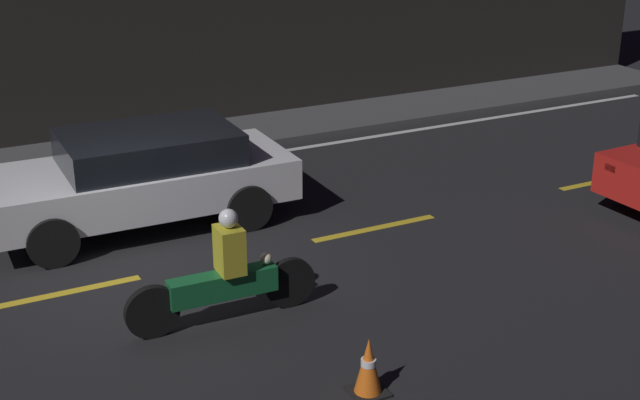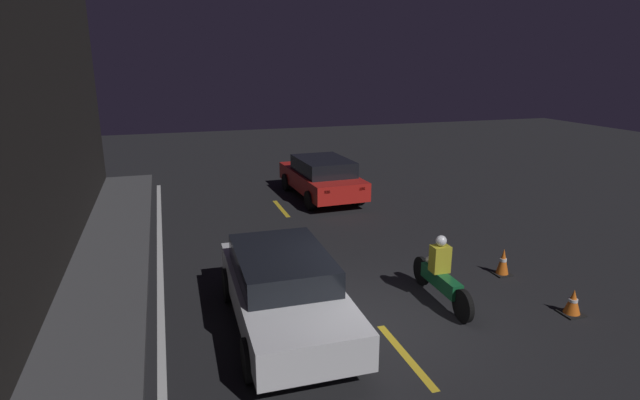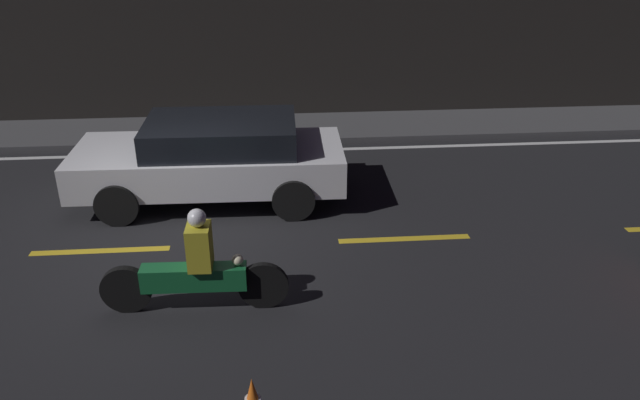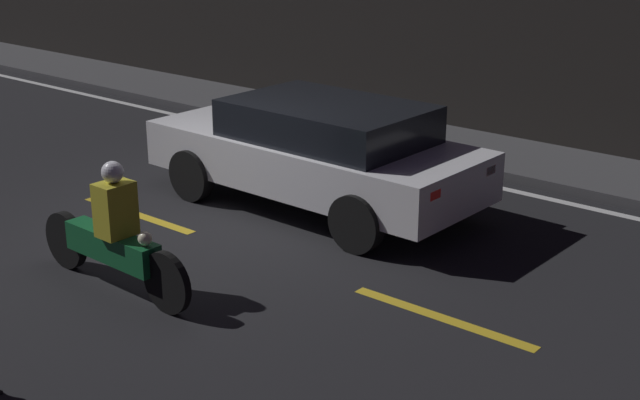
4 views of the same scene
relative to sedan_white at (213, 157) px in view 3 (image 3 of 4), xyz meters
name	(u,v)px [view 3 (image 3 of 4)]	position (x,y,z in m)	size (l,w,h in m)	color
ground_plane	(170,248)	(-0.56, -1.68, -0.76)	(56.00, 56.00, 0.00)	black
raised_curb	(201,131)	(-0.56, 3.32, -0.69)	(28.00, 1.77, 0.15)	#424244
lane_dash_c	(100,251)	(-1.56, -1.68, -0.76)	(2.00, 0.14, 0.01)	gold
lane_dash_d	(404,239)	(2.94, -1.68, -0.76)	(2.00, 0.14, 0.01)	gold
lane_solid_kerb	(196,153)	(-0.56, 2.18, -0.76)	(25.20, 0.14, 0.01)	silver
sedan_white	(213,157)	(0.00, 0.00, 0.00)	(4.47, 1.98, 1.40)	silver
motorcycle	(194,270)	(0.00, -3.24, -0.20)	(2.30, 0.37, 1.38)	black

